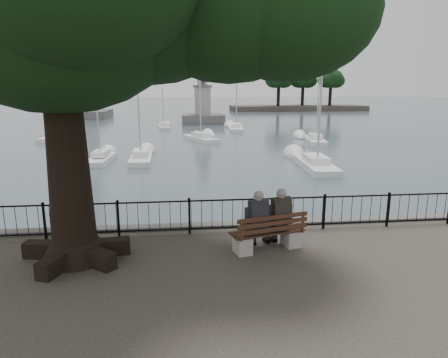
{
  "coord_description": "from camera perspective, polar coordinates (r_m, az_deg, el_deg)",
  "views": [
    {
      "loc": [
        -1.18,
        -8.46,
        4.15
      ],
      "look_at": [
        0.0,
        2.5,
        1.6
      ],
      "focal_mm": 32.0,
      "sensor_mm": 36.0,
      "label": 1
    }
  ],
  "objects": [
    {
      "name": "harbor",
      "position": [
        12.42,
        -0.25,
        -8.96
      ],
      "size": [
        260.0,
        260.0,
        1.2
      ],
      "color": "#4F4D4B",
      "rests_on": "ground"
    },
    {
      "name": "railing",
      "position": [
        11.59,
        0.0,
        -5.02
      ],
      "size": [
        22.06,
        0.06,
        1.0
      ],
      "color": "black",
      "rests_on": "ground"
    },
    {
      "name": "bench",
      "position": [
        10.5,
        6.33,
        -8.21
      ],
      "size": [
        2.03,
        1.06,
        1.03
      ],
      "color": "gray",
      "rests_on": "ground"
    },
    {
      "name": "person_left",
      "position": [
        10.32,
        4.51,
        -6.23
      ],
      "size": [
        0.6,
        0.88,
        1.63
      ],
      "color": "black",
      "rests_on": "ground"
    },
    {
      "name": "person_right",
      "position": [
        10.6,
        7.68,
        -5.79
      ],
      "size": [
        0.6,
        0.88,
        1.63
      ],
      "color": "black",
      "rests_on": "ground"
    },
    {
      "name": "lighthouse",
      "position": [
        72.76,
        -20.49,
        17.66
      ],
      "size": [
        9.31,
        9.31,
        28.72
      ],
      "color": "#4F4D4B",
      "rests_on": "ground"
    },
    {
      "name": "lion_monument",
      "position": [
        58.55,
        -3.08,
        10.13
      ],
      "size": [
        6.0,
        6.0,
        8.85
      ],
      "color": "#4F4D4B",
      "rests_on": "ground"
    },
    {
      "name": "sailboat_a",
      "position": [
        29.4,
        -17.15,
        2.95
      ],
      "size": [
        1.5,
        4.66,
        9.33
      ],
      "color": "white",
      "rests_on": "ground"
    },
    {
      "name": "sailboat_b",
      "position": [
        28.91,
        -11.76,
        3.15
      ],
      "size": [
        1.61,
        5.2,
        11.03
      ],
      "color": "white",
      "rests_on": "ground"
    },
    {
      "name": "sailboat_c",
      "position": [
        26.41,
        12.94,
        2.19
      ],
      "size": [
        2.05,
        6.15,
        12.22
      ],
      "color": "white",
      "rests_on": "ground"
    },
    {
      "name": "sailboat_d",
      "position": [
        38.87,
        12.89,
        5.48
      ],
      "size": [
        2.33,
        5.49,
        8.68
      ],
      "color": "white",
      "rests_on": "ground"
    },
    {
      "name": "sailboat_e",
      "position": [
        43.22,
        -22.33,
        5.66
      ],
      "size": [
        3.21,
        5.84,
        12.05
      ],
      "color": "white",
      "rests_on": "ground"
    },
    {
      "name": "sailboat_f",
      "position": [
        39.31,
        -3.35,
        5.92
      ],
      "size": [
        3.5,
        5.43,
        10.17
      ],
      "color": "white",
      "rests_on": "ground"
    },
    {
      "name": "sailboat_g",
      "position": [
        48.91,
        1.72,
        7.35
      ],
      "size": [
        2.17,
        5.72,
        11.34
      ],
      "color": "white",
      "rests_on": "ground"
    },
    {
      "name": "sailboat_h",
      "position": [
        51.54,
        -8.62,
        7.51
      ],
      "size": [
        1.81,
        4.72,
        10.74
      ],
      "color": "white",
      "rests_on": "ground"
    },
    {
      "name": "far_shore",
      "position": [
        91.89,
        11.0,
        12.06
      ],
      "size": [
        30.0,
        8.6,
        9.18
      ],
      "color": "#332E27",
      "rests_on": "ground"
    }
  ]
}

